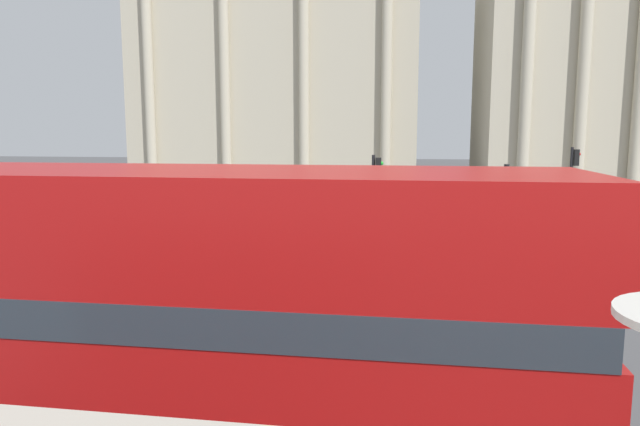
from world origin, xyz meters
TOP-DOWN VIEW (x-y plane):
  - double_decker_bus at (-4.20, 4.26)m, footprint 11.36×2.75m
  - plaza_building_left at (-13.24, 54.30)m, footprint 27.40×14.16m
  - plaza_building_right at (18.25, 50.55)m, footprint 25.80×14.71m
  - traffic_light_near at (1.67, 11.04)m, footprint 0.42×0.24m
  - traffic_light_mid at (-1.78, 18.29)m, footprint 0.42×0.24m
  - traffic_light_far at (6.43, 23.50)m, footprint 0.42×0.24m
  - car_navy at (-4.84, 25.72)m, footprint 4.20×1.93m
  - pedestrian_olive at (-8.37, 28.15)m, footprint 0.32×0.32m
  - pedestrian_white at (-3.52, 23.77)m, footprint 0.32×0.32m

SIDE VIEW (x-z plane):
  - car_navy at x=-4.84m, z-range 0.02..1.37m
  - pedestrian_white at x=-3.52m, z-range 0.12..1.79m
  - pedestrian_olive at x=-8.37m, z-range 0.13..1.81m
  - double_decker_bus at x=-4.20m, z-range 0.24..4.33m
  - traffic_light_mid at x=-1.78m, z-range 0.58..4.34m
  - traffic_light_near at x=1.67m, z-range 0.59..4.42m
  - traffic_light_far at x=6.43m, z-range 0.60..4.54m
  - plaza_building_left at x=-13.24m, z-range 0.00..21.15m
  - plaza_building_right at x=18.25m, z-range -0.01..26.34m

